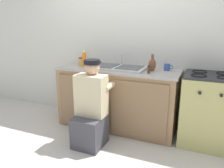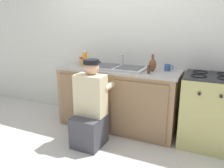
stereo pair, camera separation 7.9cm
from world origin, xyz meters
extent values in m
plane|color=beige|center=(0.00, 0.00, 0.00)|extent=(12.00, 12.00, 0.00)
cube|color=silver|center=(0.00, 0.65, 1.25)|extent=(6.00, 0.10, 2.50)
cube|color=#997551|center=(0.00, 0.30, 0.43)|extent=(1.73, 0.60, 0.87)
cube|color=#866747|center=(-0.42, -0.01, 0.43)|extent=(0.76, 0.02, 0.76)
cube|color=#866747|center=(0.42, -0.01, 0.43)|extent=(0.76, 0.02, 0.76)
cube|color=#9E9993|center=(0.00, 0.30, 0.88)|extent=(1.77, 0.62, 0.03)
cube|color=silver|center=(0.00, 0.30, 0.91)|extent=(0.80, 0.44, 0.03)
cube|color=#4C4F51|center=(-0.19, 0.30, 0.93)|extent=(0.33, 0.35, 0.01)
cube|color=#4C4F51|center=(0.19, 0.30, 0.93)|extent=(0.33, 0.35, 0.01)
cylinder|color=#B7BABF|center=(0.00, 0.49, 0.99)|extent=(0.02, 0.02, 0.18)
cylinder|color=#B7BABF|center=(0.00, 0.41, 1.08)|extent=(0.02, 0.16, 0.02)
cube|color=tan|center=(1.24, 0.30, 0.45)|extent=(0.63, 0.60, 0.90)
cube|color=#262628|center=(1.24, 0.30, 0.91)|extent=(0.62, 0.59, 0.02)
torus|color=black|center=(1.10, 0.18, 0.93)|extent=(0.19, 0.19, 0.02)
torus|color=black|center=(1.10, 0.42, 0.93)|extent=(0.19, 0.19, 0.02)
cylinder|color=black|center=(1.13, -0.01, 0.76)|extent=(0.04, 0.02, 0.04)
cylinder|color=black|center=(1.35, -0.01, 0.76)|extent=(0.04, 0.02, 0.04)
cube|color=#3F3F47|center=(-0.12, -0.36, 0.20)|extent=(0.36, 0.40, 0.40)
cube|color=beige|center=(-0.12, -0.30, 0.66)|extent=(0.38, 0.22, 0.52)
sphere|color=tan|center=(-0.12, -0.26, 1.01)|extent=(0.19, 0.19, 0.19)
cylinder|color=black|center=(-0.12, -0.26, 1.08)|extent=(0.20, 0.20, 0.06)
cube|color=black|center=(-0.12, -0.17, 1.06)|extent=(0.13, 0.09, 0.02)
cylinder|color=beige|center=(-0.29, -0.10, 0.75)|extent=(0.08, 0.30, 0.08)
cylinder|color=beige|center=(0.05, -0.10, 0.75)|extent=(0.08, 0.30, 0.08)
cylinder|color=#DBB760|center=(-0.61, 0.31, 0.95)|extent=(0.07, 0.07, 0.11)
cylinder|color=#B21E19|center=(-0.61, 0.31, 1.02)|extent=(0.07, 0.07, 0.02)
cylinder|color=#335699|center=(0.68, 0.44, 0.95)|extent=(0.08, 0.08, 0.09)
torus|color=#335699|center=(0.73, 0.44, 0.95)|extent=(0.06, 0.01, 0.06)
cylinder|color=#513823|center=(0.49, 0.17, 0.94)|extent=(0.04, 0.04, 0.08)
cylinder|color=black|center=(0.49, 0.17, 0.99)|extent=(0.04, 0.04, 0.02)
cylinder|color=orange|center=(-0.50, 0.22, 1.01)|extent=(0.06, 0.06, 0.22)
cylinder|color=white|center=(-0.50, 0.22, 1.13)|extent=(0.03, 0.03, 0.03)
ellipsoid|color=brown|center=(0.50, 0.33, 0.98)|extent=(0.10, 0.10, 0.17)
cylinder|color=brown|center=(0.50, 0.33, 1.10)|extent=(0.04, 0.04, 0.06)
camera|label=1|loc=(1.14, -2.58, 1.51)|focal=35.00mm
camera|label=2|loc=(1.21, -2.55, 1.51)|focal=35.00mm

